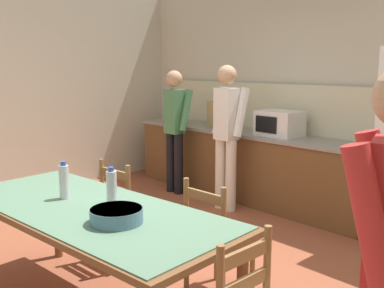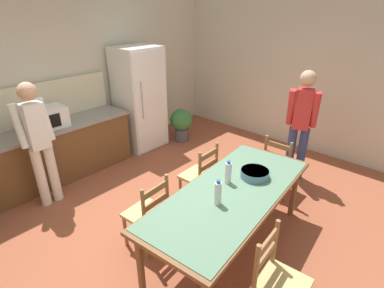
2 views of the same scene
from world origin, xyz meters
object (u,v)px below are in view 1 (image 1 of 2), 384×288
Objects in this scene: microwave at (279,123)px; person_at_counter at (227,130)px; bottle_off_centre at (112,188)px; serving_bowl at (116,215)px; bottle_near_centre at (64,181)px; chair_side_far_left at (128,212)px; chair_side_far_right at (216,241)px; paper_bag at (217,114)px; person_at_sink at (175,125)px; dining_table at (89,217)px.

microwave is 0.29× the size of person_at_counter.
bottle_off_centre reaches higher than serving_bowl.
bottle_near_centre and bottle_off_centre have the same top height.
serving_bowl is (0.30, -0.16, -0.07)m from bottle_off_centre.
chair_side_far_right is at bearing -179.25° from chair_side_far_left.
bottle_near_centre is at bearing -65.57° from paper_bag.
bottle_near_centre is 0.68m from serving_bowl.
person_at_sink is 0.96m from person_at_counter.
dining_table is 0.94m from chair_side_far_right.
paper_bag is 0.59m from person_at_sink.
paper_bag is 3.56m from serving_bowl.
dining_table is at bearing -141.55° from person_at_sink.
serving_bowl is at bearing -4.76° from dining_table.
bottle_off_centre is at bearing 61.66° from chair_side_far_right.
person_at_sink is at bearing 123.88° from bottle_near_centre.
microwave is at bearing 108.41° from serving_bowl.
bottle_near_centre is 0.41m from bottle_off_centre.
bottle_near_centre is at bearing 179.41° from serving_bowl.
microwave is at bearing -69.46° from person_at_sink.
dining_table is 0.42m from serving_bowl.
serving_bowl is 2.78m from person_at_counter.
bottle_near_centre is 1.00× the size of bottle_off_centre.
chair_side_far_left is at bearing -89.68° from microwave.
dining_table is 0.34m from bottle_near_centre.
microwave is 1.43m from person_at_sink.
person_at_sink is at bearing -121.98° from paper_bag.
chair_side_far_right is 2.17m from person_at_counter.
person_at_sink is at bearing 128.45° from dining_table.
bottle_off_centre reaches higher than chair_side_far_right.
bottle_near_centre is 0.30× the size of chair_side_far_right.
chair_side_far_left is (0.01, -2.20, -0.59)m from microwave.
paper_bag is at bearing -31.98° from person_at_sink.
chair_side_far_left is at bearing 111.84° from bottle_near_centre.
paper_bag is 0.40× the size of chair_side_far_left.
person_at_sink reaches higher than chair_side_far_left.
paper_bag is 3.34m from dining_table.
chair_side_far_left is at bearing -167.17° from person_at_counter.
chair_side_far_right reaches higher than dining_table.
paper_bag reaches higher than bottle_near_centre.
bottle_off_centre is 1.00m from chair_side_far_left.
bottle_off_centre is 0.16× the size of person_at_sink.
person_at_counter is at bearing -38.03° from paper_bag.
paper_bag reaches higher than bottle_off_centre.
person_at_sink reaches higher than paper_bag.
paper_bag reaches higher than serving_bowl.
serving_bowl is at bearing -28.28° from bottle_off_centre.
paper_bag is 2.99m from chair_side_far_right.
person_at_counter is (-0.96, 2.39, 0.26)m from dining_table.
serving_bowl is at bearing -55.68° from paper_bag.
paper_bag is at bearing 114.43° from bottle_near_centre.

